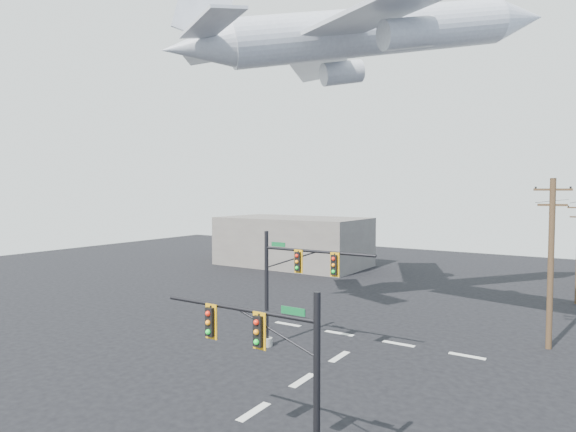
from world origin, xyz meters
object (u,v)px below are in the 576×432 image
Objects in this scene: signal_mast_near at (279,379)px; airliner at (373,33)px; utility_pole_a at (551,260)px; signal_mast_far at (288,287)px.

signal_mast_near is 26.04m from airliner.
airliner reaches higher than utility_pole_a.
signal_mast_near is at bearing -117.89° from utility_pole_a.
utility_pole_a is at bearing 34.03° from signal_mast_far.
airliner is at bearing 104.79° from signal_mast_near.
signal_mast_far is 15.47m from utility_pole_a.
utility_pole_a is 18.65m from airliner.
signal_mast_near is 12.74m from signal_mast_far.
signal_mast_far is 0.72× the size of utility_pole_a.
signal_mast_near is 0.26× the size of airliner.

